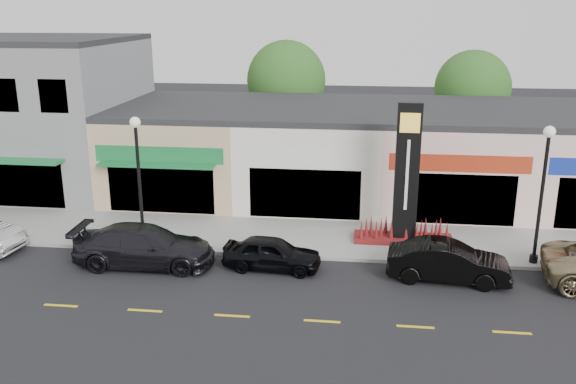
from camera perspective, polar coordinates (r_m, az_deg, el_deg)
name	(u,v)px	position (r m, az deg, el deg)	size (l,w,h in m)	color
ground	(328,282)	(23.03, 3.73, -8.40)	(120.00, 120.00, 0.00)	black
sidewalk	(334,238)	(26.99, 4.28, -4.33)	(52.00, 4.30, 0.15)	gray
curb	(331,258)	(24.91, 4.02, -6.19)	(52.00, 0.20, 0.15)	gray
building_grey_2story	(24,112)	(37.91, -23.47, 6.89)	(12.00, 10.95, 8.30)	slate
shop_beige	(188,147)	(34.46, -9.31, 4.22)	(7.00, 10.85, 4.80)	tan
shop_cream	(313,150)	(33.21, 2.40, 3.96)	(7.00, 10.01, 4.80)	beige
shop_pink_w	(445,154)	(33.41, 14.47, 3.51)	(7.00, 10.01, 4.80)	#CAA39A
tree_rear_west	(286,80)	(40.88, -0.17, 10.42)	(5.20, 5.20, 7.83)	#382619
tree_rear_mid	(472,88)	(41.19, 16.87, 9.29)	(4.80, 4.80, 7.29)	#382619
lamp_west_near	(138,169)	(25.79, -13.82, 2.14)	(0.44, 0.44, 5.47)	black
lamp_east_near	(543,182)	(25.13, 22.77, 0.91)	(0.44, 0.44, 5.47)	black
pylon_sign	(406,194)	(26.18, 10.94, -0.18)	(4.20, 1.30, 6.00)	#5E1018
car_dark_sedan	(145,246)	(24.77, -13.28, -4.94)	(5.54, 2.25, 1.61)	black
car_black_sedan	(272,253)	(23.84, -1.50, -5.75)	(3.82, 1.54, 1.30)	black
car_black_conv	(448,262)	(23.60, 14.77, -6.34)	(4.49, 1.57, 1.48)	black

